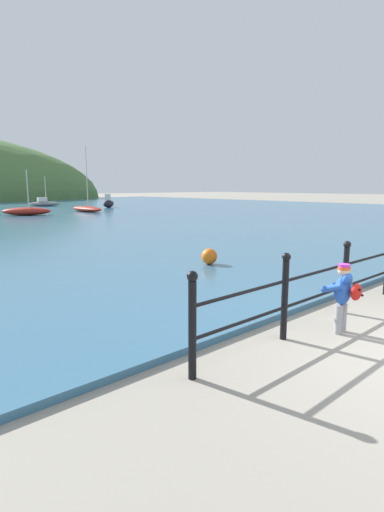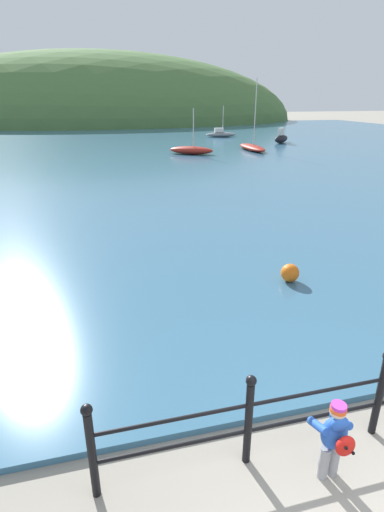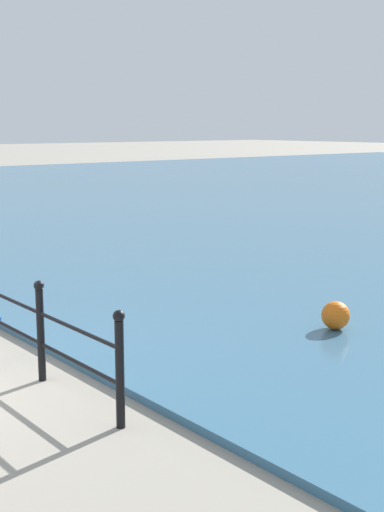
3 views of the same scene
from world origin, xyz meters
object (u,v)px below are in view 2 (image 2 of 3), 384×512
at_px(boat_red_dinghy, 221,134).
at_px(mooring_buoy, 290,273).
at_px(boat_mid_harbor, 281,138).
at_px(boat_white_sailboat, 252,147).
at_px(child_in_coat, 335,435).
at_px(boat_green_fishing, 191,150).

relative_size(boat_red_dinghy, mooring_buoy, 7.76).
relative_size(boat_mid_harbor, mooring_buoy, 5.21).
bearing_deg(boat_white_sailboat, mooring_buoy, -110.40).
xyz_separation_m(child_in_coat, mooring_buoy, (1.85, 4.54, -0.30)).
xyz_separation_m(boat_green_fishing, mooring_buoy, (-3.06, -20.77, -0.08)).
relative_size(child_in_coat, mooring_buoy, 2.47).
height_order(boat_white_sailboat, boat_green_fishing, boat_white_sailboat).
bearing_deg(boat_red_dinghy, boat_mid_harbor, -62.65).
height_order(boat_red_dinghy, boat_mid_harbor, boat_red_dinghy).
distance_m(boat_red_dinghy, mooring_buoy, 33.60).
bearing_deg(boat_white_sailboat, boat_green_fishing, -170.07).
relative_size(child_in_coat, boat_mid_harbor, 0.47).
bearing_deg(mooring_buoy, boat_mid_harbor, 64.20).
height_order(child_in_coat, mooring_buoy, child_in_coat).
xyz_separation_m(boat_white_sailboat, mooring_buoy, (-8.05, -21.65, -0.04)).
bearing_deg(mooring_buoy, boat_red_dinghy, 74.29).
distance_m(boat_red_dinghy, boat_green_fishing, 13.05).
relative_size(boat_white_sailboat, boat_green_fishing, 1.54).
xyz_separation_m(child_in_coat, boat_red_dinghy, (10.95, 36.88, -0.21)).
bearing_deg(boat_white_sailboat, child_in_coat, -110.72).
bearing_deg(boat_mid_harbor, boat_red_dinghy, 117.35).
height_order(child_in_coat, boat_mid_harbor, boat_mid_harbor).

